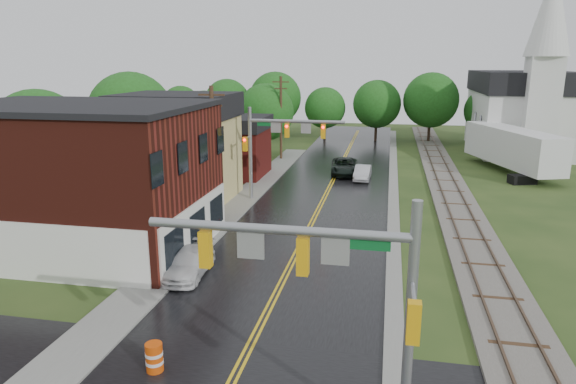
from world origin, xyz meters
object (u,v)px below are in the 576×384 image
(traffic_signal_far, at_px, (277,137))
(tree_left_e, at_px, (267,114))
(brick_building, at_px, (78,177))
(pickup_white, at_px, (189,263))
(tree_left_a, at_px, (40,139))
(utility_pole_c, at_px, (281,117))
(tree_left_b, at_px, (132,117))
(construction_barrel, at_px, (154,358))
(semi_trailer, at_px, (512,147))
(tree_left_c, at_px, (206,121))
(sedan_silver, at_px, (363,173))
(church, at_px, (524,103))
(suv_dark, at_px, (345,167))
(utility_pole_b, at_px, (213,150))
(traffic_signal_near, at_px, (331,277))

(traffic_signal_far, height_order, tree_left_e, tree_left_e)
(brick_building, relative_size, pickup_white, 3.24)
(brick_building, bearing_deg, tree_left_a, 136.87)
(utility_pole_c, bearing_deg, tree_left_b, -132.39)
(brick_building, distance_m, tree_left_e, 31.12)
(brick_building, relative_size, traffic_signal_far, 1.95)
(brick_building, distance_m, pickup_white, 8.91)
(tree_left_e, relative_size, construction_barrel, 7.64)
(tree_left_b, distance_m, semi_trailer, 35.99)
(tree_left_c, bearing_deg, brick_building, -86.86)
(utility_pole_c, height_order, semi_trailer, utility_pole_c)
(tree_left_c, relative_size, pickup_white, 1.73)
(utility_pole_c, height_order, tree_left_e, utility_pole_c)
(sedan_silver, bearing_deg, pickup_white, -105.67)
(tree_left_a, relative_size, sedan_silver, 2.17)
(tree_left_e, bearing_deg, church, 15.20)
(church, height_order, tree_left_a, church)
(pickup_white, bearing_deg, semi_trailer, 51.18)
(tree_left_b, distance_m, tree_left_e, 16.67)
(tree_left_e, bearing_deg, suv_dark, -40.74)
(tree_left_a, xyz_separation_m, semi_trailer, (36.43, 19.97, -2.64))
(tree_left_a, bearing_deg, construction_barrel, -46.46)
(utility_pole_c, xyz_separation_m, tree_left_b, (-11.05, -12.10, 1.00))
(tree_left_a, xyz_separation_m, tree_left_b, (2.00, 10.00, 0.60))
(traffic_signal_far, xyz_separation_m, pickup_white, (-1.33, -14.84, -4.33))
(tree_left_c, xyz_separation_m, tree_left_e, (5.00, 6.00, 0.30))
(construction_barrel, bearing_deg, traffic_signal_far, 91.58)
(tree_left_e, bearing_deg, brick_building, -96.71)
(utility_pole_b, distance_m, tree_left_b, 14.87)
(tree_left_b, height_order, tree_left_e, tree_left_b)
(brick_building, xyz_separation_m, utility_pole_b, (5.68, 7.00, 0.57))
(brick_building, bearing_deg, tree_left_b, 107.61)
(church, bearing_deg, construction_barrel, -114.66)
(semi_trailer, bearing_deg, utility_pole_c, 174.79)
(utility_pole_b, relative_size, tree_left_c, 1.18)
(church, xyz_separation_m, semi_trailer, (-3.41, -11.87, -3.36))
(tree_left_c, bearing_deg, utility_pole_c, 30.20)
(suv_dark, xyz_separation_m, semi_trailer, (15.79, 4.28, 1.71))
(brick_building, distance_m, tree_left_b, 17.80)
(pickup_white, relative_size, semi_trailer, 0.32)
(traffic_signal_far, bearing_deg, tree_left_b, 161.19)
(traffic_signal_far, relative_size, semi_trailer, 0.53)
(suv_dark, bearing_deg, traffic_signal_far, -117.66)
(utility_pole_b, xyz_separation_m, utility_pole_c, (0.00, 22.00, 0.00))
(brick_building, xyz_separation_m, tree_left_c, (-1.36, 24.90, 0.36))
(tree_left_c, bearing_deg, semi_trailer, 3.70)
(sedan_silver, height_order, pickup_white, sedan_silver)
(traffic_signal_near, relative_size, sedan_silver, 1.84)
(church, relative_size, utility_pole_c, 2.22)
(tree_left_b, distance_m, suv_dark, 20.11)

